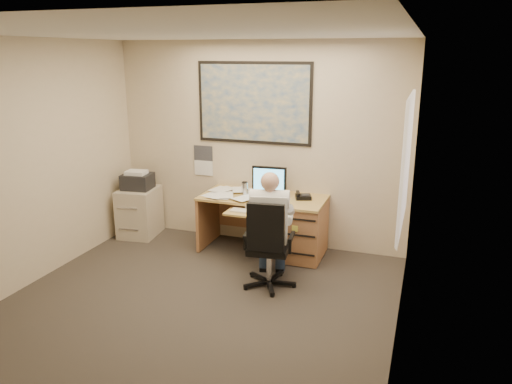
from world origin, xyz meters
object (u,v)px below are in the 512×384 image
(desk, at_px, (288,221))
(office_chair, at_px, (267,262))
(filing_cabinet, at_px, (139,208))
(person, at_px, (270,230))

(desk, xyz_separation_m, office_chair, (0.05, -1.00, -0.14))
(office_chair, bearing_deg, filing_cabinet, 149.19)
(filing_cabinet, bearing_deg, person, -29.20)
(person, bearing_deg, filing_cabinet, 145.80)
(desk, bearing_deg, office_chair, -87.17)
(desk, relative_size, office_chair, 1.56)
(office_chair, bearing_deg, desk, 85.80)
(person, bearing_deg, desk, 81.26)
(desk, height_order, person, person)
(filing_cabinet, relative_size, person, 0.73)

